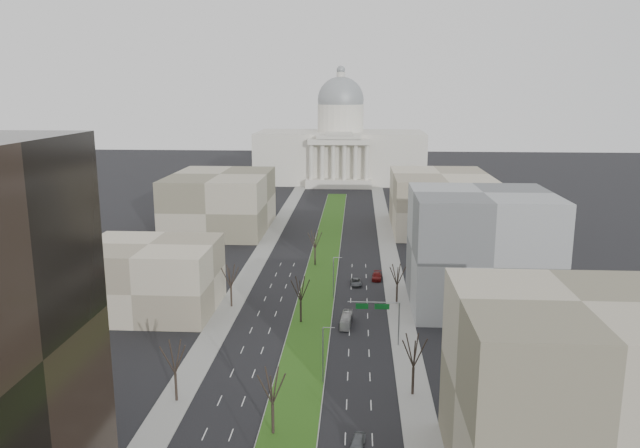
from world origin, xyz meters
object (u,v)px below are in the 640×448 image
at_px(car_red, 377,276).
at_px(car_grey_far, 356,282).
at_px(car_grey_near, 358,442).
at_px(box_van, 346,320).
at_px(car_black, 346,321).

xyz_separation_m(car_red, car_grey_far, (-4.92, -4.60, -0.07)).
height_order(car_grey_near, car_grey_far, car_grey_far).
distance_m(car_grey_far, box_van, 25.16).
relative_size(car_grey_near, box_van, 0.54).
bearing_deg(car_black, box_van, 70.75).
bearing_deg(car_black, car_grey_near, -76.88).
height_order(car_red, car_grey_far, car_red).
xyz_separation_m(car_grey_near, car_black, (-2.38, 41.39, 0.09)).
xyz_separation_m(car_grey_near, box_van, (-2.30, 41.54, 0.36)).
bearing_deg(car_grey_near, car_red, 95.36).
bearing_deg(car_grey_near, car_black, 102.18).
distance_m(car_red, car_grey_far, 6.74).
height_order(car_black, car_red, car_black).
relative_size(car_black, car_red, 0.89).
distance_m(car_black, car_grey_far, 25.30).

